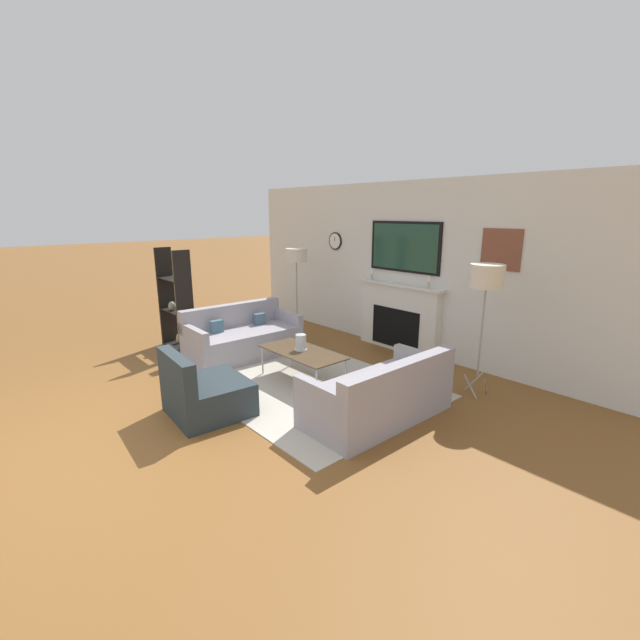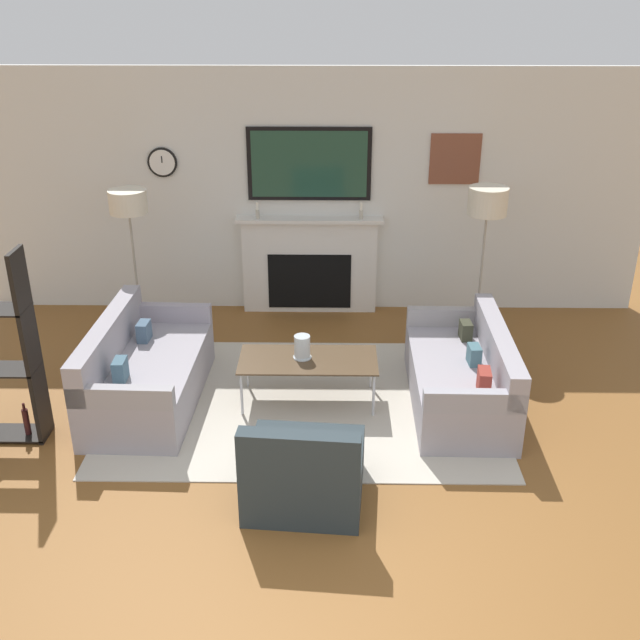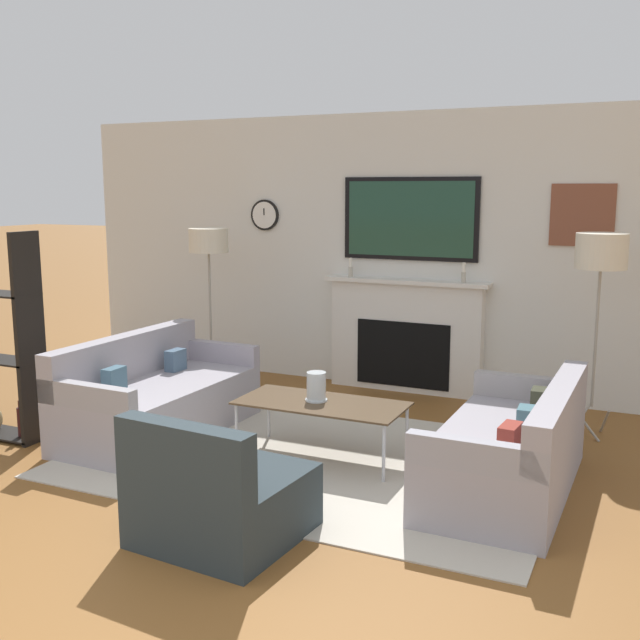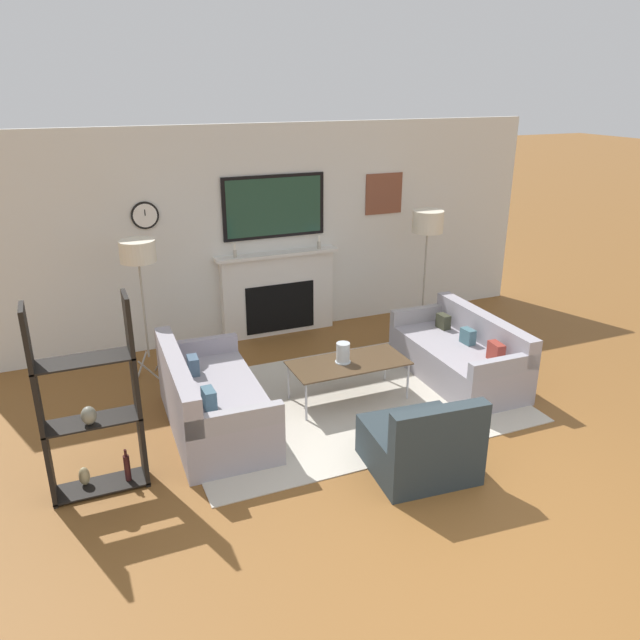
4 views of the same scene
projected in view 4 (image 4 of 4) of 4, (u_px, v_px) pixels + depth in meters
The scene contains 11 objects.
ground_plane at pixel (502, 563), 4.38m from camera, with size 60.00×60.00×0.00m, color brown.
fireplace_wall at pixel (274, 241), 8.05m from camera, with size 7.45×0.28×2.70m.
area_rug at pixel (345, 400), 6.60m from camera, with size 3.47×2.41×0.01m.
couch_left at pixel (211, 403), 5.98m from camera, with size 0.90×1.75×0.79m.
couch_right at pixel (460, 356), 7.02m from camera, with size 0.84×1.72×0.73m.
armchair at pixel (421, 446), 5.33m from camera, with size 0.90×0.89×0.77m.
coffee_table at pixel (348, 364), 6.49m from camera, with size 1.23×0.58×0.43m.
hurricane_candle at pixel (343, 354), 6.45m from camera, with size 0.16×0.16×0.21m.
floor_lamp_left at pixel (138, 254), 6.64m from camera, with size 0.38×0.38×1.60m.
floor_lamp_right at pixel (428, 223), 7.94m from camera, with size 0.40×0.40×1.64m.
shelf_unit at pixel (90, 409), 4.91m from camera, with size 0.76×0.28×1.66m.
Camera 4 is at (-2.54, -2.70, 3.16)m, focal length 35.00 mm.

